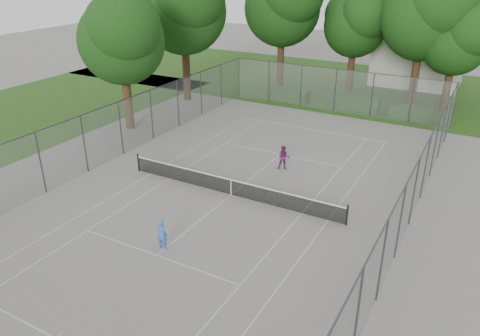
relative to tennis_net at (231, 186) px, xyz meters
The scene contains 17 objects.
ground 0.51m from the tennis_net, ahead, with size 120.00×120.00×0.00m, color slate.
grass_far 26.00m from the tennis_net, 90.00° to the left, with size 60.00×20.00×0.00m, color #224614.
court_markings 0.50m from the tennis_net, ahead, with size 11.03×23.83×0.01m.
tennis_net is the anchor object (origin of this frame).
perimeter_fence 1.30m from the tennis_net, ahead, with size 18.08×34.08×3.52m.
tree_far_left 24.14m from the tennis_net, 107.95° to the left, with size 8.01×7.31×11.52m.
tree_far_midleft 24.61m from the tennis_net, 91.80° to the left, with size 6.49×5.92×9.33m.
tree_far_midright 23.87m from the tennis_net, 76.57° to the left, with size 7.76×7.08×11.15m.
tree_far_right 23.81m from the tennis_net, 69.88° to the left, with size 6.07×5.55×8.73m.
tree_side_back 20.17m from the tennis_net, 131.91° to the left, with size 8.22×7.51×11.82m.
tree_side_front 14.62m from the tennis_net, 154.80° to the left, with size 6.91×6.31×9.94m.
hedge_left 18.58m from the tennis_net, 104.90° to the left, with size 4.19×1.26×1.05m, color #1E4516.
hedge_mid 18.35m from the tennis_net, 85.13° to the left, with size 3.64×1.04×1.15m, color #1E4516.
hedge_right 18.83m from the tennis_net, 71.46° to the left, with size 3.19×1.17×0.96m, color #1E4516.
house 30.11m from the tennis_net, 81.88° to the left, with size 8.06×6.25×10.04m.
girl_player 5.80m from the tennis_net, 91.24° to the right, with size 0.52×0.34×1.43m, color blue.
woman_player 4.57m from the tennis_net, 76.10° to the left, with size 0.73×0.57×1.50m, color #6D245E.
Camera 1 is at (11.28, -19.32, 11.86)m, focal length 35.00 mm.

